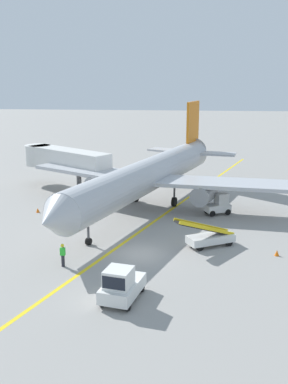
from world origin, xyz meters
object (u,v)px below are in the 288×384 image
airliner (149,175)px  ground_crew_marshaller (63,254)px  baggage_tug_near_wing (219,205)px  belt_loader_forward_hold (209,237)px  jet_bridge (61,159)px  safety_cone_nose_left (38,210)px  pushback_tug (121,285)px  safety_cone_nose_right (277,253)px

airliner → ground_crew_marshaller: 16.78m
airliner → baggage_tug_near_wing: bearing=-13.7°
airliner → belt_loader_forward_hold: airliner is taller
jet_bridge → ground_crew_marshaller: size_ratio=7.03×
ground_crew_marshaller → safety_cone_nose_left: (-6.16, 12.97, -0.69)m
pushback_tug → belt_loader_forward_hold: belt_loader_forward_hold is taller
baggage_tug_near_wing → safety_cone_nose_left: size_ratio=6.19×
jet_bridge → baggage_tug_near_wing: size_ratio=4.39×
jet_bridge → safety_cone_nose_left: 10.65m
airliner → belt_loader_forward_hold: 12.45m
ground_crew_marshaller → safety_cone_nose_right: ground_crew_marshaller is taller
pushback_tug → jet_bridge: bearing=112.4°
baggage_tug_near_wing → ground_crew_marshaller: size_ratio=1.60×
airliner → baggage_tug_near_wing: 7.63m
jet_bridge → pushback_tug: bearing=-67.6°
safety_cone_nose_right → belt_loader_forward_hold: bearing=162.6°
pushback_tug → baggage_tug_near_wing: 20.07m
jet_bridge → baggage_tug_near_wing: bearing=-26.0°
safety_cone_nose_left → safety_cone_nose_right: 23.60m
pushback_tug → safety_cone_nose_right: (10.61, 8.31, -0.77)m
pushback_tug → safety_cone_nose_left: bearing=122.1°
airliner → jet_bridge: size_ratio=2.88×
airliner → belt_loader_forward_hold: bearing=-61.6°
jet_bridge → ground_crew_marshaller: (6.52, -23.08, -2.63)m
safety_cone_nose_left → safety_cone_nose_right: size_ratio=1.00×
airliner → safety_cone_nose_left: size_ratio=78.13×
jet_bridge → safety_cone_nose_left: (0.36, -10.11, -3.32)m
belt_loader_forward_hold → safety_cone_nose_right: 5.30m
baggage_tug_near_wing → ground_crew_marshaller: 18.40m
airliner → ground_crew_marshaller: (-4.70, -15.91, -2.51)m
baggage_tug_near_wing → pushback_tug: bearing=-109.8°
ground_crew_marshaller → safety_cone_nose_left: size_ratio=3.86×
belt_loader_forward_hold → airliner: bearing=118.4°
baggage_tug_near_wing → safety_cone_nose_right: baggage_tug_near_wing is taller
airliner → ground_crew_marshaller: bearing=-106.4°
pushback_tug → safety_cone_nose_right: 13.50m
airliner → belt_loader_forward_hold: (5.79, -10.71, -2.64)m
jet_bridge → safety_cone_nose_left: size_ratio=27.15×
airliner → pushback_tug: 20.74m
pushback_tug → baggage_tug_near_wing: pushback_tug is taller
jet_bridge → belt_loader_forward_hold: jet_bridge is taller
baggage_tug_near_wing → belt_loader_forward_hold: (-1.23, -9.00, -0.15)m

